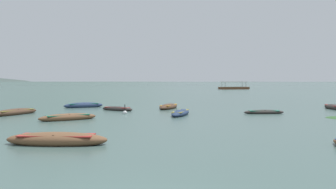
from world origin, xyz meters
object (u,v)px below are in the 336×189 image
object	(u,v)px
rowboat_2	(68,117)
ferry_0	(234,88)
rowboat_0	(57,140)
rowboat_9	(84,105)
rowboat_1	(180,113)
mooring_buoy	(125,113)
rowboat_10	(15,112)
rowboat_8	(264,112)
rowboat_11	(334,107)
rowboat_3	(117,109)
rowboat_4	(169,107)

from	to	relation	value
rowboat_2	ferry_0	distance (m)	88.54
rowboat_0	rowboat_9	world-z (taller)	rowboat_0
rowboat_1	mooring_buoy	world-z (taller)	mooring_buoy
rowboat_0	ferry_0	distance (m)	96.51
rowboat_10	ferry_0	xyz separation A→B (m)	(36.16, 78.97, 0.26)
rowboat_8	rowboat_11	bearing A→B (deg)	26.99
rowboat_10	rowboat_11	distance (m)	28.30
rowboat_0	ferry_0	size ratio (longest dim) A/B	0.44
rowboat_3	ferry_0	size ratio (longest dim) A/B	0.34
rowboat_0	mooring_buoy	distance (m)	13.20
rowboat_0	rowboat_9	distance (m)	20.29
rowboat_1	ferry_0	world-z (taller)	ferry_0
rowboat_4	mooring_buoy	xyz separation A→B (m)	(-3.74, -5.12, -0.09)
rowboat_0	rowboat_1	xyz separation A→B (m)	(6.18, 12.07, -0.04)
rowboat_2	rowboat_11	xyz separation A→B (m)	(22.90, 7.99, 0.00)
ferry_0	mooring_buoy	xyz separation A→B (m)	(-27.52, -78.88, -0.36)
rowboat_0	mooring_buoy	size ratio (longest dim) A/B	4.99
rowboat_0	rowboat_10	size ratio (longest dim) A/B	1.01
rowboat_3	rowboat_8	bearing A→B (deg)	-15.88
rowboat_9	rowboat_11	world-z (taller)	rowboat_9
rowboat_11	mooring_buoy	xyz separation A→B (m)	(-19.37, -3.96, -0.08)
rowboat_3	rowboat_11	size ratio (longest dim) A/B	0.89
rowboat_1	rowboat_8	size ratio (longest dim) A/B	1.29
rowboat_4	rowboat_0	bearing A→B (deg)	-106.85
rowboat_11	mooring_buoy	bearing A→B (deg)	-168.45
rowboat_1	rowboat_10	size ratio (longest dim) A/B	0.99
rowboat_4	mooring_buoy	world-z (taller)	mooring_buoy
rowboat_11	rowboat_1	bearing A→B (deg)	-161.64
rowboat_9	rowboat_10	bearing A→B (deg)	-119.00
ferry_0	mooring_buoy	distance (m)	83.54
rowboat_4	rowboat_11	xyz separation A→B (m)	(15.63, -1.17, -0.01)
rowboat_9	rowboat_11	bearing A→B (deg)	-7.20
mooring_buoy	rowboat_1	bearing A→B (deg)	-12.87
rowboat_2	rowboat_4	size ratio (longest dim) A/B	0.96
rowboat_0	mooring_buoy	world-z (taller)	mooring_buoy
rowboat_2	rowboat_3	xyz separation A→B (m)	(2.56, 7.36, -0.03)
rowboat_3	rowboat_10	size ratio (longest dim) A/B	0.77
rowboat_9	ferry_0	distance (m)	78.78
rowboat_2	rowboat_8	world-z (taller)	rowboat_2
rowboat_0	rowboat_3	world-z (taller)	rowboat_0
rowboat_4	rowboat_9	distance (m)	8.66
rowboat_0	rowboat_8	xyz separation A→B (m)	(13.06, 12.92, -0.08)
rowboat_0	rowboat_9	bearing A→B (deg)	98.34
rowboat_9	rowboat_10	xyz separation A→B (m)	(-3.93, -7.09, -0.01)
rowboat_9	rowboat_11	size ratio (longest dim) A/B	1.07
rowboat_2	rowboat_8	size ratio (longest dim) A/B	1.16
rowboat_0	rowboat_11	size ratio (longest dim) A/B	1.17
rowboat_3	mooring_buoy	size ratio (longest dim) A/B	3.80
rowboat_3	mooring_buoy	world-z (taller)	mooring_buoy
rowboat_9	mooring_buoy	bearing A→B (deg)	-56.03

